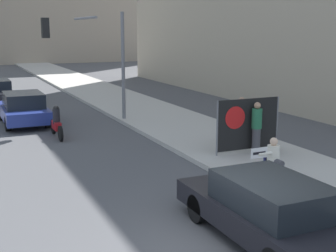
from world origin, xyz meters
The scene contains 9 objects.
sidewalk_curb centered at (4.36, 15.00, 0.08)m, with size 4.12×90.00×0.17m, color #B7B2A8.
seated_protester centered at (3.30, 2.86, 0.79)m, with size 0.99×0.77×1.18m.
jogger_on_sidewalk centered at (4.54, 5.49, 1.05)m, with size 0.34×0.34×1.72m.
pedestrian_behind centered at (4.79, 6.79, 1.04)m, with size 0.34×0.34×1.71m.
protest_banner centered at (4.34, 5.72, 1.13)m, with size 2.44×0.06×1.82m.
traffic_light_pole centered at (1.15, 13.23, 3.51)m, with size 3.65×3.42×4.85m.
parked_car_curbside centered at (1.03, 0.05, 0.69)m, with size 1.81×4.56×1.36m.
car_on_road_nearest centered at (-1.76, 14.66, 0.73)m, with size 1.90×4.37×1.45m.
motorcycle_on_road centered at (-0.94, 11.30, 0.55)m, with size 0.28×2.04×1.30m.
Camera 1 is at (-4.43, -7.15, 4.21)m, focal length 50.00 mm.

